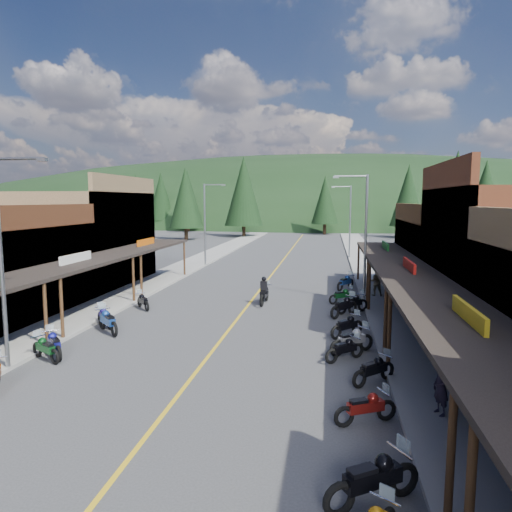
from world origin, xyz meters
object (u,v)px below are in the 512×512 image
at_px(pine_8, 136,203).
at_px(bike_east_6, 345,348).
at_px(shop_west_3, 83,238).
at_px(bike_east_3, 373,477).
at_px(bike_east_5, 374,368).
at_px(pine_2, 244,191).
at_px(bike_east_7, 352,339).
at_px(bike_west_8, 105,316).
at_px(bike_east_8, 347,325).
at_px(bike_east_9, 344,305).
at_px(bike_east_4, 366,406).
at_px(pine_1, 188,196).
at_px(bike_west_6, 54,343).
at_px(pine_7, 161,196).
at_px(streetlight_1, 206,221).
at_px(pine_9, 473,200).
at_px(rider_on_bike, 264,293).
at_px(bike_east_10, 352,302).
at_px(pine_5, 485,192).
at_px(pine_10, 186,198).
at_px(pine_4, 408,195).
at_px(pine_3, 325,200).
at_px(pine_11, 456,194).
at_px(bike_west_5, 45,347).
at_px(bike_east_12, 345,281).
at_px(pine_0, 96,200).
at_px(bike_west_9, 143,300).
at_px(pedestrian_east_a, 441,388).
at_px(streetlight_3, 349,218).
at_px(shop_east_3, 462,258).
at_px(bike_east_11, 342,295).
at_px(bike_west_7, 108,320).
at_px(streetlight_0, 4,254).

xyz_separation_m(pine_8, bike_east_6, (27.56, -42.91, -5.44)).
height_order(shop_west_3, bike_east_3, shop_west_3).
relative_size(bike_east_3, bike_east_5, 1.18).
bearing_deg(pine_2, bike_east_7, -75.17).
xyz_separation_m(bike_west_8, bike_east_8, (12.15, 0.17, 0.02)).
bearing_deg(bike_east_9, bike_east_4, -51.55).
bearing_deg(pine_1, bike_west_6, -76.57).
relative_size(pine_7, bike_east_5, 6.30).
xyz_separation_m(pine_7, bike_east_7, (37.88, -77.98, -6.60)).
distance_m(streetlight_1, pine_8, 23.51).
distance_m(pine_9, rider_on_bike, 45.14).
bearing_deg(bike_east_7, bike_east_10, 138.90).
bearing_deg(pine_5, bike_east_5, -109.63).
bearing_deg(pine_8, bike_east_7, -56.41).
bearing_deg(pine_1, pine_9, -27.51).
height_order(pine_2, bike_east_8, pine_2).
relative_size(pine_5, pine_10, 1.21).
bearing_deg(pine_4, pine_3, 156.80).
relative_size(streetlight_1, bike_east_9, 3.50).
height_order(pine_11, bike_east_10, pine_11).
relative_size(bike_west_5, bike_east_12, 0.89).
bearing_deg(bike_east_3, pine_5, 128.75).
relative_size(pine_1, pine_4, 1.00).
height_order(pine_0, pine_10, pine_10).
xyz_separation_m(pine_5, bike_west_8, (-40.38, -71.76, -7.42)).
xyz_separation_m(pine_7, bike_east_3, (37.86, -87.76, -6.57)).
bearing_deg(bike_east_7, bike_east_12, 140.98).
relative_size(pine_2, rider_on_bike, 5.90).
bearing_deg(bike_west_9, pedestrian_east_a, -80.51).
bearing_deg(pine_2, pine_0, 172.41).
distance_m(pine_4, bike_east_10, 56.48).
bearing_deg(streetlight_3, bike_east_8, -92.28).
height_order(shop_east_3, bike_east_11, shop_east_3).
distance_m(pine_2, pine_7, 28.44).
bearing_deg(bike_west_5, bike_east_5, -62.19).
relative_size(bike_west_6, bike_east_12, 0.95).
distance_m(streetlight_3, pine_0, 56.86).
bearing_deg(pine_4, pine_7, 162.26).
distance_m(pine_8, bike_west_7, 44.25).
distance_m(pine_9, bike_west_5, 58.60).
xyz_separation_m(bike_west_6, bike_east_6, (11.82, 1.41, -0.05)).
bearing_deg(pedestrian_east_a, bike_west_9, -152.38).
bearing_deg(pine_4, pine_8, -153.43).
xyz_separation_m(pine_1, bike_west_8, (17.62, -69.76, -6.67)).
relative_size(pine_10, pedestrian_east_a, 7.07).
xyz_separation_m(streetlight_0, pine_11, (26.95, 44.00, 2.73)).
height_order(streetlight_1, pine_1, pine_1).
xyz_separation_m(shop_west_3, pine_0, (-26.22, 50.70, 2.96)).
height_order(bike_west_8, rider_on_bike, rider_on_bike).
xyz_separation_m(pine_2, pine_11, (30.00, -20.00, -0.80)).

